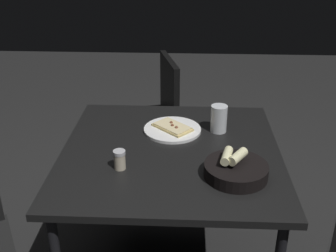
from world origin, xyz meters
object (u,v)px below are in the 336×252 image
(pepper_shaker, at_px, (120,161))
(chair_far, at_px, (152,112))
(pizza_plate, at_px, (171,129))
(bread_basket, at_px, (236,170))
(beer_glass, at_px, (219,120))
(dining_table, at_px, (171,162))

(pepper_shaker, bearing_deg, chair_far, 178.14)
(pizza_plate, relative_size, pepper_shaker, 3.36)
(bread_basket, xyz_separation_m, beer_glass, (-0.40, -0.04, 0.03))
(bread_basket, height_order, beer_glass, beer_glass)
(dining_table, xyz_separation_m, bread_basket, (0.21, 0.26, 0.10))
(bread_basket, bearing_deg, chair_far, -159.09)
(dining_table, relative_size, pepper_shaker, 11.84)
(beer_glass, xyz_separation_m, chair_far, (-0.72, -0.38, -0.29))
(bread_basket, relative_size, pepper_shaker, 3.08)
(bread_basket, xyz_separation_m, pepper_shaker, (-0.04, -0.46, 0.01))
(dining_table, distance_m, pepper_shaker, 0.28)
(bread_basket, bearing_deg, pizza_plate, -145.44)
(dining_table, height_order, chair_far, chair_far)
(beer_glass, relative_size, pepper_shaker, 1.60)
(pizza_plate, xyz_separation_m, bread_basket, (0.39, 0.27, 0.02))
(bread_basket, distance_m, beer_glass, 0.40)
(pizza_plate, distance_m, pepper_shaker, 0.40)
(dining_table, xyz_separation_m, beer_glass, (-0.19, 0.22, 0.12))
(pizza_plate, bearing_deg, pepper_shaker, -29.17)
(pizza_plate, bearing_deg, dining_table, 1.51)
(beer_glass, xyz_separation_m, pepper_shaker, (0.36, -0.42, -0.02))
(pizza_plate, height_order, beer_glass, beer_glass)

